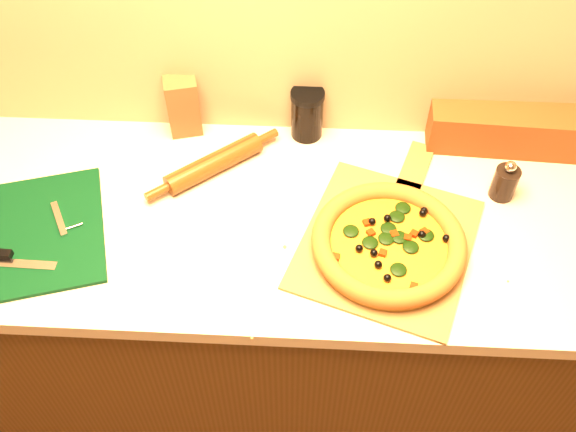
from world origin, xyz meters
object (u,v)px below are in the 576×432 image
at_px(pepper_grinder, 505,182).
at_px(rolling_pin, 214,163).
at_px(dark_jar, 307,114).
at_px(pizza, 388,243).
at_px(cutting_board, 46,232).
at_px(pizza_peel, 389,238).

height_order(pepper_grinder, rolling_pin, pepper_grinder).
distance_m(pepper_grinder, dark_jar, 0.54).
height_order(pepper_grinder, dark_jar, dark_jar).
relative_size(pizza, cutting_board, 0.85).
xyz_separation_m(pizza_peel, cutting_board, (-0.83, -0.02, 0.00)).
bearing_deg(rolling_pin, pepper_grinder, -3.66).
height_order(rolling_pin, dark_jar, dark_jar).
xyz_separation_m(cutting_board, dark_jar, (0.62, 0.38, 0.07)).
bearing_deg(pizza, pepper_grinder, 33.28).
xyz_separation_m(pepper_grinder, rolling_pin, (-0.74, 0.05, -0.02)).
distance_m(pizza_peel, pepper_grinder, 0.33).
bearing_deg(rolling_pin, cutting_board, -148.89).
relative_size(pizza, pepper_grinder, 3.11).
xyz_separation_m(pizza_peel, dark_jar, (-0.21, 0.36, 0.07)).
bearing_deg(pizza_peel, dark_jar, 138.97).
height_order(pizza, rolling_pin, pizza).
distance_m(cutting_board, dark_jar, 0.73).
bearing_deg(pepper_grinder, rolling_pin, 176.34).
relative_size(pepper_grinder, dark_jar, 0.80).
bearing_deg(cutting_board, pepper_grinder, -7.33).
relative_size(pizza_peel, cutting_board, 1.46).
bearing_deg(dark_jar, pepper_grinder, -21.95).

